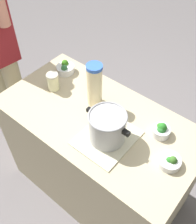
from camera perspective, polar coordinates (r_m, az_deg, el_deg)
ground_plane at (r=2.32m, az=-0.00°, el=-15.29°), size 8.00×8.00×0.00m
counter_slab at (r=1.95m, az=-0.00°, el=-9.53°), size 1.25×0.66×0.85m
dish_cloth at (r=1.51m, az=1.90°, el=-5.47°), size 0.28×0.34×0.01m
cooking_pot at (r=1.43m, az=1.99°, el=-3.09°), size 0.28×0.21×0.18m
lemonade_pitcher at (r=1.59m, az=-0.74°, el=5.78°), size 0.10×0.10×0.29m
mason_jar at (r=1.77m, az=-9.51°, el=6.39°), size 0.08×0.08×0.12m
broccoli_bowl_front at (r=1.54m, az=13.24°, el=-3.78°), size 0.10×0.10×0.09m
broccoli_bowl_center at (r=1.91m, az=-6.95°, el=9.21°), size 0.13×0.13×0.08m
broccoli_bowl_back at (r=1.44m, az=14.97°, el=-10.10°), size 0.12×0.12×0.07m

